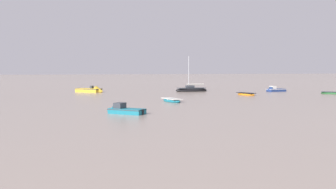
% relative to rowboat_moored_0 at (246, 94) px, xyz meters
% --- Properties ---
extents(rowboat_moored_0, '(2.50, 4.40, 0.66)m').
position_rel_rowboat_moored_0_xyz_m(rowboat_moored_0, '(0.00, 0.00, 0.00)').
color(rowboat_moored_0, orange).
rests_on(rowboat_moored_0, ground).
extents(rowboat_moored_1, '(2.23, 4.77, 0.72)m').
position_rel_rowboat_moored_0_xyz_m(rowboat_moored_1, '(-17.60, -9.40, 0.02)').
color(rowboat_moored_1, '#197084').
rests_on(rowboat_moored_1, ground).
extents(motorboat_moored_0, '(6.16, 5.96, 2.19)m').
position_rel_rowboat_moored_0_xyz_m(motorboat_moored_0, '(-26.24, 17.95, 0.12)').
color(motorboat_moored_0, gold).
rests_on(motorboat_moored_0, ground).
extents(sailboat_moored_1, '(7.23, 2.36, 8.06)m').
position_rel_rowboat_moored_0_xyz_m(sailboat_moored_1, '(-5.28, 14.34, 0.17)').
color(sailboat_moored_1, black).
rests_on(sailboat_moored_1, ground).
extents(rowboat_moored_5, '(3.70, 3.90, 0.63)m').
position_rel_rowboat_moored_0_xyz_m(rowboat_moored_5, '(17.70, -1.97, -0.01)').
color(rowboat_moored_5, '#23602D').
rests_on(rowboat_moored_5, ground).
extents(motorboat_moored_3, '(4.35, 4.29, 1.72)m').
position_rel_rowboat_moored_0_xyz_m(motorboat_moored_3, '(-27.25, -21.53, 0.08)').
color(motorboat_moored_3, '#197084').
rests_on(motorboat_moored_3, ground).
extents(motorboat_moored_4, '(4.97, 2.23, 1.83)m').
position_rel_rowboat_moored_0_xyz_m(motorboat_moored_4, '(11.52, 8.43, 0.10)').
color(motorboat_moored_4, navy).
rests_on(motorboat_moored_4, ground).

